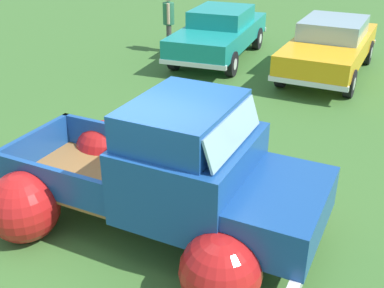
% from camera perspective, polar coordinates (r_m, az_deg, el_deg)
% --- Properties ---
extents(ground_plane, '(80.00, 80.00, 0.00)m').
position_cam_1_polar(ground_plane, '(6.65, -5.23, -9.63)').
color(ground_plane, '#3D6B2D').
extents(vintage_pickup_truck, '(4.74, 3.02, 1.96)m').
position_cam_1_polar(vintage_pickup_truck, '(6.07, -2.37, -4.85)').
color(vintage_pickup_truck, black).
rests_on(vintage_pickup_truck, ground).
extents(show_car_0, '(2.54, 4.80, 1.43)m').
position_cam_1_polar(show_car_0, '(13.92, 3.40, 13.54)').
color(show_car_0, black).
rests_on(show_car_0, ground).
extents(show_car_1, '(2.12, 4.74, 1.43)m').
position_cam_1_polar(show_car_1, '(12.96, 16.55, 11.53)').
color(show_car_1, black).
rests_on(show_car_1, ground).
extents(spectator_0, '(0.47, 0.50, 1.73)m').
position_cam_1_polar(spectator_0, '(14.58, -2.87, 14.99)').
color(spectator_0, '#4C4742').
rests_on(spectator_0, ground).
extents(lane_cone_0, '(0.36, 0.36, 0.63)m').
position_cam_1_polar(lane_cone_0, '(8.64, -8.45, 1.61)').
color(lane_cone_0, black).
rests_on(lane_cone_0, ground).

